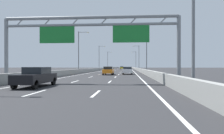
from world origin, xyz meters
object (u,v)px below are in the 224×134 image
at_px(streetlamp_left_mid, 80,49).
at_px(streetlamp_right_distant, 135,59).
at_px(streetlamp_right_near, 189,5).
at_px(black_car, 36,77).
at_px(orange_car, 108,71).
at_px(streetlamp_left_far, 100,56).
at_px(streetlamp_left_distant, 108,59).
at_px(streetlamp_right_mid, 146,49).
at_px(streetlamp_right_far, 138,56).
at_px(white_car, 127,70).
at_px(sign_gantry, 91,32).
at_px(yellow_car, 122,68).

xyz_separation_m(streetlamp_left_mid, streetlamp_right_distant, (14.93, 66.36, 0.00)).
height_order(streetlamp_right_near, streetlamp_right_distant, same).
xyz_separation_m(black_car, orange_car, (3.44, 22.34, 0.01)).
distance_m(streetlamp_left_mid, black_car, 31.66).
bearing_deg(streetlamp_left_far, streetlamp_left_distant, 90.00).
distance_m(streetlamp_left_distant, streetlamp_right_distant, 14.93).
height_order(black_car, orange_car, same).
relative_size(streetlamp_left_far, orange_car, 2.08).
distance_m(streetlamp_left_far, orange_car, 42.81).
distance_m(streetlamp_right_mid, black_car, 33.23).
bearing_deg(streetlamp_left_far, streetlamp_right_far, 0.00).
xyz_separation_m(streetlamp_left_far, white_car, (10.95, -39.54, -4.64)).
bearing_deg(sign_gantry, streetlamp_right_far, 83.02).
distance_m(streetlamp_right_far, orange_car, 42.80).
bearing_deg(black_car, streetlamp_left_mid, 97.41).
distance_m(streetlamp_right_distant, orange_car, 75.59).
bearing_deg(sign_gantry, streetlamp_right_near, -39.51).
xyz_separation_m(sign_gantry, yellow_car, (0.10, 89.13, -4.08)).
relative_size(streetlamp_right_mid, streetlamp_left_distant, 1.00).
bearing_deg(streetlamp_left_distant, streetlamp_left_mid, -90.00).
bearing_deg(orange_car, streetlamp_left_far, 100.12).
bearing_deg(yellow_car, black_car, -92.22).
distance_m(streetlamp_right_near, yellow_car, 95.61).
xyz_separation_m(sign_gantry, streetlamp_right_far, (7.38, 60.28, 0.56)).
xyz_separation_m(streetlamp_right_near, yellow_car, (-7.29, 95.22, -4.64)).
xyz_separation_m(streetlamp_right_near, streetlamp_right_distant, (0.00, 99.54, 0.00)).
height_order(streetlamp_right_mid, streetlamp_right_far, same).
bearing_deg(yellow_car, white_car, -87.23).
bearing_deg(orange_car, streetlamp_right_far, 79.91).
xyz_separation_m(streetlamp_left_mid, streetlamp_right_far, (14.93, 33.18, 0.00)).
xyz_separation_m(sign_gantry, streetlamp_right_distant, (7.38, 93.46, 0.56)).
bearing_deg(streetlamp_left_mid, streetlamp_left_distant, 90.00).
height_order(streetlamp_right_near, streetlamp_left_distant, same).
height_order(sign_gantry, streetlamp_left_far, streetlamp_left_far).
relative_size(sign_gantry, streetlamp_right_mid, 1.78).
bearing_deg(orange_car, sign_gantry, -89.78).
height_order(streetlamp_right_far, white_car, streetlamp_right_far).
bearing_deg(sign_gantry, orange_car, 90.22).
relative_size(streetlamp_left_mid, streetlamp_right_mid, 1.00).
height_order(orange_car, yellow_car, orange_car).
xyz_separation_m(streetlamp_right_distant, orange_car, (-7.45, -75.08, -4.62)).
bearing_deg(streetlamp_left_distant, streetlamp_right_distant, 0.00).
distance_m(streetlamp_left_far, streetlamp_right_far, 14.93).
bearing_deg(streetlamp_right_mid, streetlamp_left_distant, 102.68).
relative_size(streetlamp_right_distant, yellow_car, 2.04).
relative_size(orange_car, yellow_car, 0.98).
height_order(streetlamp_left_distant, yellow_car, streetlamp_left_distant).
distance_m(streetlamp_right_distant, yellow_car, 9.66).
xyz_separation_m(streetlamp_left_far, black_car, (4.04, -64.24, -4.63)).
relative_size(streetlamp_right_mid, streetlamp_left_far, 1.00).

